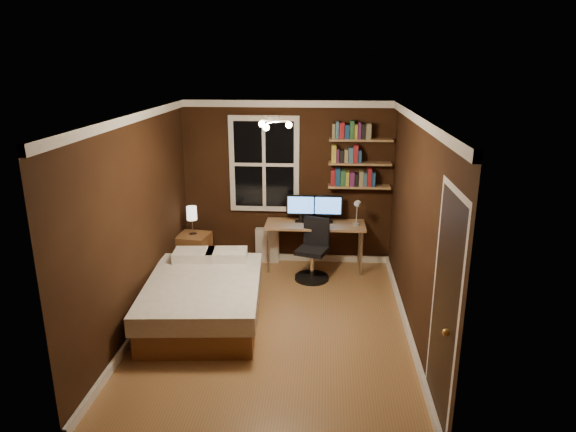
# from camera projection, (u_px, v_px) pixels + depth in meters

# --- Properties ---
(floor) EXTENTS (4.20, 4.20, 0.00)m
(floor) POSITION_uv_depth(u_px,v_px,m) (275.00, 324.00, 6.22)
(floor) COLOR #8D5D38
(floor) RESTS_ON ground
(wall_back) EXTENTS (3.20, 0.04, 2.50)m
(wall_back) POSITION_uv_depth(u_px,v_px,m) (287.00, 183.00, 7.85)
(wall_back) COLOR black
(wall_back) RESTS_ON ground
(wall_left) EXTENTS (0.04, 4.20, 2.50)m
(wall_left) POSITION_uv_depth(u_px,v_px,m) (137.00, 223.00, 5.96)
(wall_left) COLOR black
(wall_left) RESTS_ON ground
(wall_right) EXTENTS (0.04, 4.20, 2.50)m
(wall_right) POSITION_uv_depth(u_px,v_px,m) (416.00, 229.00, 5.74)
(wall_right) COLOR black
(wall_right) RESTS_ON ground
(ceiling) EXTENTS (3.20, 4.20, 0.02)m
(ceiling) POSITION_uv_depth(u_px,v_px,m) (273.00, 115.00, 5.49)
(ceiling) COLOR white
(ceiling) RESTS_ON wall_back
(window) EXTENTS (1.06, 0.06, 1.46)m
(window) POSITION_uv_depth(u_px,v_px,m) (264.00, 164.00, 7.76)
(window) COLOR white
(window) RESTS_ON wall_back
(door) EXTENTS (0.03, 0.82, 2.05)m
(door) POSITION_uv_depth(u_px,v_px,m) (443.00, 312.00, 4.33)
(door) COLOR black
(door) RESTS_ON ground
(door_knob) EXTENTS (0.06, 0.06, 0.06)m
(door_knob) POSITION_uv_depth(u_px,v_px,m) (446.00, 333.00, 4.05)
(door_knob) COLOR tan
(door_knob) RESTS_ON door
(ceiling_fixture) EXTENTS (0.44, 0.44, 0.18)m
(ceiling_fixture) POSITION_uv_depth(u_px,v_px,m) (272.00, 125.00, 5.42)
(ceiling_fixture) COLOR beige
(ceiling_fixture) RESTS_ON ceiling
(bookshelf_lower) EXTENTS (0.92, 0.22, 0.03)m
(bookshelf_lower) POSITION_uv_depth(u_px,v_px,m) (359.00, 186.00, 7.66)
(bookshelf_lower) COLOR #9E724C
(bookshelf_lower) RESTS_ON wall_back
(books_row_lower) EXTENTS (0.60, 0.16, 0.23)m
(books_row_lower) POSITION_uv_depth(u_px,v_px,m) (359.00, 178.00, 7.63)
(books_row_lower) COLOR maroon
(books_row_lower) RESTS_ON bookshelf_lower
(bookshelf_middle) EXTENTS (0.92, 0.22, 0.03)m
(bookshelf_middle) POSITION_uv_depth(u_px,v_px,m) (360.00, 163.00, 7.56)
(bookshelf_middle) COLOR #9E724C
(bookshelf_middle) RESTS_ON wall_back
(books_row_middle) EXTENTS (0.42, 0.16, 0.23)m
(books_row_middle) POSITION_uv_depth(u_px,v_px,m) (360.00, 155.00, 7.52)
(books_row_middle) COLOR navy
(books_row_middle) RESTS_ON bookshelf_middle
(bookshelf_upper) EXTENTS (0.92, 0.22, 0.03)m
(bookshelf_upper) POSITION_uv_depth(u_px,v_px,m) (361.00, 140.00, 7.46)
(bookshelf_upper) COLOR #9E724C
(bookshelf_upper) RESTS_ON wall_back
(books_row_upper) EXTENTS (0.54, 0.16, 0.23)m
(books_row_upper) POSITION_uv_depth(u_px,v_px,m) (361.00, 131.00, 7.42)
(books_row_upper) COLOR #2A6237
(books_row_upper) RESTS_ON bookshelf_upper
(bed) EXTENTS (1.50, 1.98, 0.64)m
(bed) POSITION_uv_depth(u_px,v_px,m) (204.00, 298.00, 6.27)
(bed) COLOR brown
(bed) RESTS_ON ground
(nightstand) EXTENTS (0.51, 0.51, 0.56)m
(nightstand) POSITION_uv_depth(u_px,v_px,m) (194.00, 252.00, 7.75)
(nightstand) COLOR brown
(nightstand) RESTS_ON ground
(bedside_lamp) EXTENTS (0.15, 0.15, 0.44)m
(bedside_lamp) POSITION_uv_depth(u_px,v_px,m) (192.00, 221.00, 7.60)
(bedside_lamp) COLOR beige
(bedside_lamp) RESTS_ON nightstand
(radiator) EXTENTS (0.36, 0.13, 0.55)m
(radiator) POSITION_uv_depth(u_px,v_px,m) (267.00, 245.00, 8.06)
(radiator) COLOR silver
(radiator) RESTS_ON ground
(desk) EXTENTS (1.49, 0.56, 0.71)m
(desk) POSITION_uv_depth(u_px,v_px,m) (315.00, 227.00, 7.71)
(desk) COLOR #9E724C
(desk) RESTS_ON ground
(monitor_left) EXTENTS (0.44, 0.12, 0.42)m
(monitor_left) POSITION_uv_depth(u_px,v_px,m) (301.00, 208.00, 7.72)
(monitor_left) COLOR black
(monitor_left) RESTS_ON desk
(monitor_right) EXTENTS (0.44, 0.12, 0.42)m
(monitor_right) POSITION_uv_depth(u_px,v_px,m) (328.00, 209.00, 7.69)
(monitor_right) COLOR black
(monitor_right) RESTS_ON desk
(desk_lamp) EXTENTS (0.14, 0.32, 0.44)m
(desk_lamp) POSITION_uv_depth(u_px,v_px,m) (357.00, 212.00, 7.49)
(desk_lamp) COLOR silver
(desk_lamp) RESTS_ON desk
(office_chair) EXTENTS (0.51, 0.51, 0.90)m
(office_chair) POSITION_uv_depth(u_px,v_px,m) (313.00, 257.00, 7.42)
(office_chair) COLOR black
(office_chair) RESTS_ON ground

